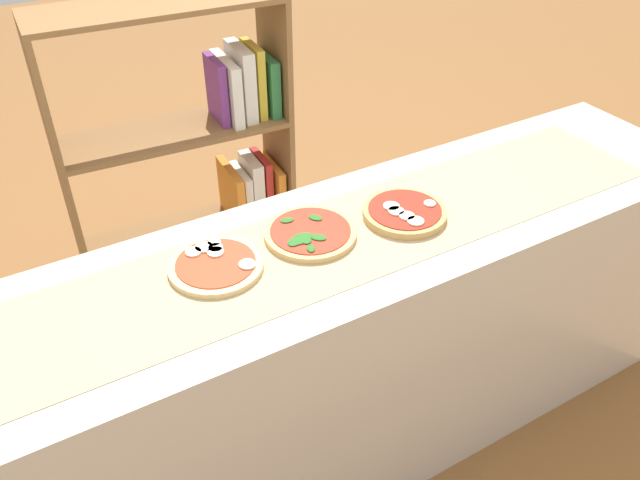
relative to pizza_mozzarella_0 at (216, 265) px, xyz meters
name	(u,v)px	position (x,y,z in m)	size (l,w,h in m)	color
ground_plane	(320,449)	(0.28, -0.05, -0.90)	(12.00, 12.00, 0.00)	brown
counter	(320,361)	(0.28, -0.05, -0.45)	(2.66, 0.57, 0.89)	beige
parchment_paper	(320,246)	(0.28, -0.05, -0.01)	(2.17, 0.38, 0.00)	tan
pizza_mozzarella_0	(216,265)	(0.00, 0.00, 0.00)	(0.24, 0.24, 0.02)	#E5C17F
pizza_spinach_1	(310,233)	(0.28, 0.00, 0.00)	(0.25, 0.25, 0.02)	#DBB26B
pizza_mozzarella_2	(405,212)	(0.55, -0.05, 0.00)	(0.24, 0.24, 0.03)	tan
bookshelf	(210,180)	(0.28, 0.78, -0.24)	(0.83, 0.33, 1.33)	brown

